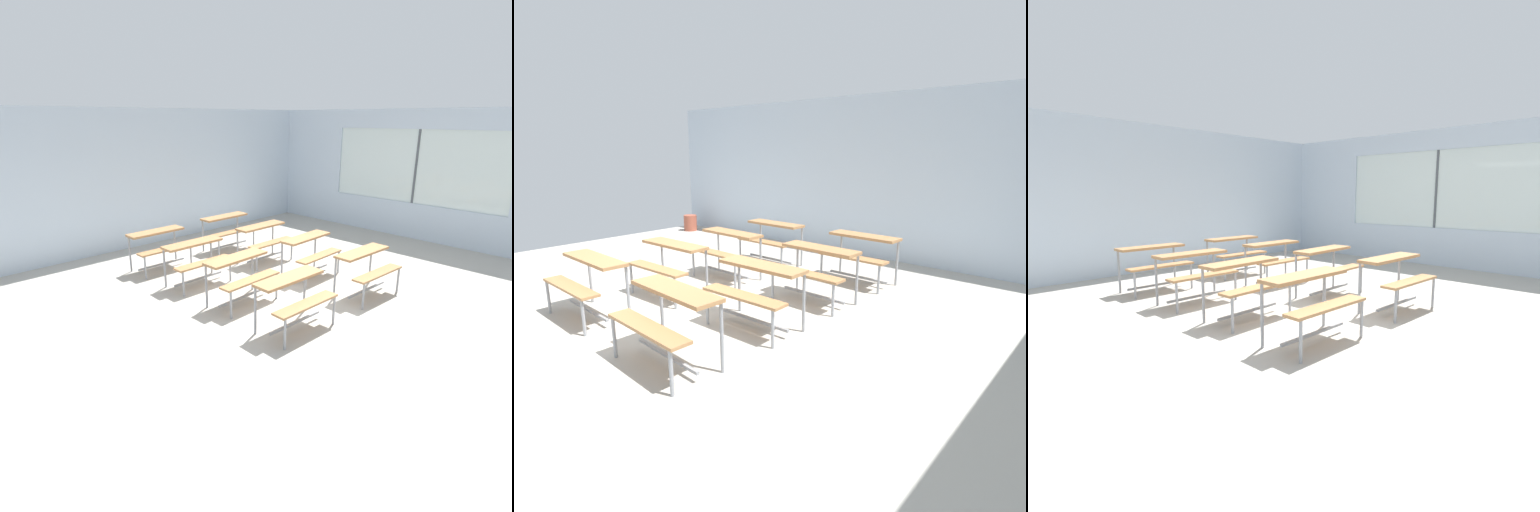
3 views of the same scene
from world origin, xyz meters
The scene contains 11 objects.
ground centered at (0.00, 0.00, -0.03)m, with size 10.00×9.00×0.05m, color #ADA89E.
wall_back centered at (0.00, 4.50, 1.50)m, with size 10.00×0.12×3.00m, color silver.
wall_right centered at (5.00, -0.13, 1.45)m, with size 0.12×9.00×3.00m.
desk_bench_r0c0 centered at (-0.59, -0.62, 0.56)m, with size 1.11×0.62×0.74m.
desk_bench_r0c1 centered at (1.13, -0.68, 0.56)m, with size 1.12×0.63×0.74m.
desk_bench_r1c0 centered at (-0.53, 0.53, 0.56)m, with size 1.12×0.62×0.74m.
desk_bench_r1c1 centered at (1.16, 0.52, 0.56)m, with size 1.12×0.63×0.74m.
desk_bench_r2c0 centered at (-0.56, 1.66, 0.56)m, with size 1.11×0.60×0.74m.
desk_bench_r2c1 centered at (1.15, 1.69, 0.56)m, with size 1.10×0.60×0.74m.
desk_bench_r3c0 centered at (-0.60, 2.78, 0.56)m, with size 1.10×0.60×0.74m.
desk_bench_r3c1 centered at (1.16, 2.84, 0.56)m, with size 1.11×0.60×0.74m.
Camera 3 is at (-3.80, -3.30, 1.60)m, focal length 28.00 mm.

